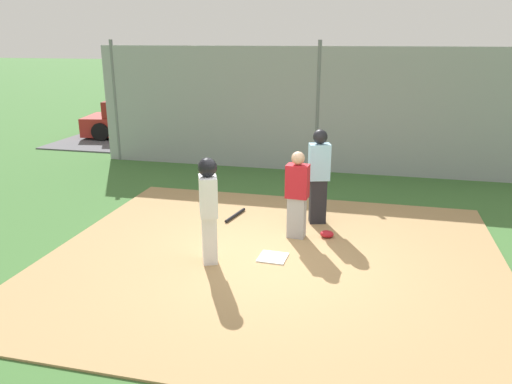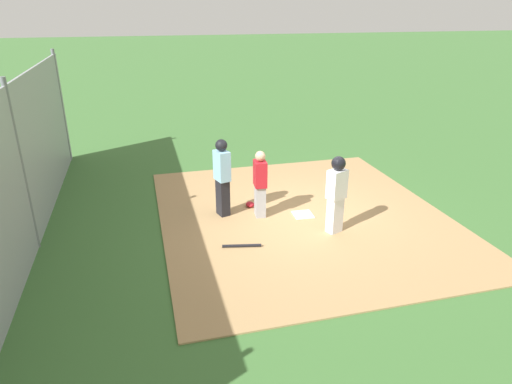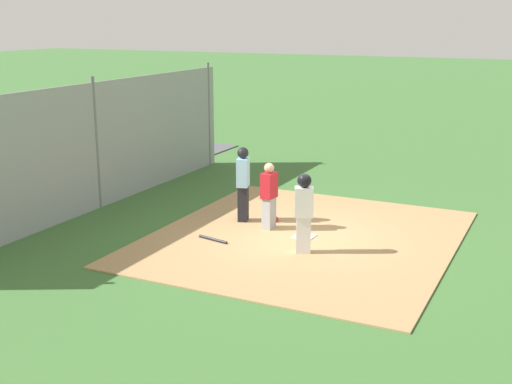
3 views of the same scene
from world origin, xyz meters
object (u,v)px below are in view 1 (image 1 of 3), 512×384
object	(u,v)px
home_plate	(273,257)
baseball_bat	(235,215)
umpire	(319,174)
parked_car_dark	(225,127)
runner	(208,204)
parked_car_white	(336,125)
catcher_mask	(327,234)
catcher	(297,194)
parked_car_red	(145,120)

from	to	relation	value
home_plate	baseball_bat	xyz separation A→B (m)	(1.10, -1.70, 0.02)
umpire	baseball_bat	size ratio (longest dim) A/B	2.29
parked_car_dark	home_plate	bearing A→B (deg)	-70.05
baseball_bat	parked_car_dark	distance (m)	6.93
baseball_bat	runner	bearing A→B (deg)	-163.79
parked_car_white	baseball_bat	bearing A→B (deg)	87.42
baseball_bat	catcher_mask	world-z (taller)	catcher_mask
runner	parked_car_white	world-z (taller)	runner
home_plate	parked_car_dark	world-z (taller)	parked_car_dark
catcher	runner	distance (m)	1.76
catcher	runner	world-z (taller)	runner
catcher	parked_car_white	size ratio (longest dim) A/B	0.35
parked_car_dark	baseball_bat	bearing A→B (deg)	-73.35
runner	parked_car_white	bearing A→B (deg)	60.66
catcher_mask	parked_car_red	world-z (taller)	parked_car_red
umpire	parked_car_dark	bearing A→B (deg)	-165.98
home_plate	catcher_mask	distance (m)	1.31
catcher_mask	parked_car_red	xyz separation A→B (m)	(7.19, -7.84, 0.52)
runner	parked_car_dark	size ratio (longest dim) A/B	0.39
baseball_bat	catcher	bearing A→B (deg)	-107.42
umpire	parked_car_red	xyz separation A→B (m)	(6.93, -7.15, -0.36)
umpire	baseball_bat	xyz separation A→B (m)	(1.60, 0.07, -0.92)
catcher_mask	parked_car_dark	bearing A→B (deg)	-60.71
home_plate	runner	distance (m)	1.38
home_plate	catcher_mask	world-z (taller)	catcher_mask
runner	catcher	bearing A→B (deg)	25.99
parked_car_white	home_plate	bearing A→B (deg)	95.82
runner	parked_car_white	xyz separation A→B (m)	(-1.15, -9.75, -0.38)
catcher	parked_car_red	distance (m)	10.37
runner	parked_car_dark	xyz separation A→B (m)	(2.34, -8.61, -0.38)
umpire	runner	world-z (taller)	umpire
home_plate	baseball_bat	size ratio (longest dim) A/B	0.56
runner	baseball_bat	xyz separation A→B (m)	(0.17, -2.05, -0.93)
baseball_bat	parked_car_red	world-z (taller)	parked_car_red
umpire	parked_car_dark	world-z (taller)	umpire
umpire	catcher_mask	distance (m)	1.16
runner	catcher_mask	world-z (taller)	runner
parked_car_white	catcher	bearing A→B (deg)	97.18
catcher	catcher_mask	world-z (taller)	catcher
umpire	parked_car_red	world-z (taller)	umpire
home_plate	umpire	world-z (taller)	umpire
home_plate	parked_car_dark	bearing A→B (deg)	-68.35
home_plate	parked_car_red	size ratio (longest dim) A/B	0.10
catcher	catcher_mask	xyz separation A→B (m)	(-0.53, -0.10, -0.73)
umpire	parked_car_red	bearing A→B (deg)	-152.03
baseball_bat	parked_car_dark	world-z (taller)	parked_car_dark
parked_car_dark	parked_car_red	xyz separation A→B (m)	(3.16, -0.65, 0.00)
catcher	baseball_bat	xyz separation A→B (m)	(1.33, -0.73, -0.76)
parked_car_white	parked_car_dark	bearing A→B (deg)	25.17
runner	baseball_bat	world-z (taller)	runner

